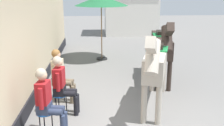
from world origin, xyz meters
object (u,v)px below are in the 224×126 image
seated_visitor_far (60,73)px  cafe_parasol (101,1)px  seated_visitor_near (47,98)px  saddled_horse_near (156,62)px  seated_visitor_middle (62,82)px  saddled_horse_far (162,45)px

seated_visitor_far → cafe_parasol: size_ratio=0.54×
seated_visitor_near → saddled_horse_near: size_ratio=0.48×
seated_visitor_middle → seated_visitor_far: (-0.13, 0.72, 0.00)m
seated_visitor_near → saddled_horse_near: (2.39, 1.13, 0.38)m
seated_visitor_middle → saddled_horse_near: saddled_horse_near is taller
seated_visitor_middle → saddled_horse_far: 3.54m
seated_visitor_middle → saddled_horse_far: size_ratio=0.46×
cafe_parasol → saddled_horse_far: bearing=-57.0°
saddled_horse_near → seated_visitor_near: bearing=-154.7°
saddled_horse_near → saddled_horse_far: same height
saddled_horse_near → cafe_parasol: bearing=104.3°
saddled_horse_near → saddled_horse_far: size_ratio=0.97×
seated_visitor_near → saddled_horse_far: saddled_horse_far is taller
saddled_horse_near → saddled_horse_far: bearing=72.7°
seated_visitor_middle → saddled_horse_near: 2.25m
seated_visitor_far → saddled_horse_far: saddled_horse_far is taller
saddled_horse_near → cafe_parasol: (-1.19, 4.65, 1.20)m
saddled_horse_near → cafe_parasol: 4.95m
saddled_horse_far → cafe_parasol: size_ratio=1.16×
seated_visitor_far → saddled_horse_far: (2.93, 1.42, 0.38)m
seated_visitor_middle → cafe_parasol: 5.23m
seated_visitor_middle → saddled_horse_far: saddled_horse_far is taller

